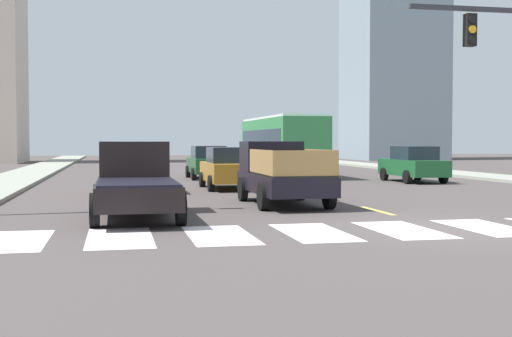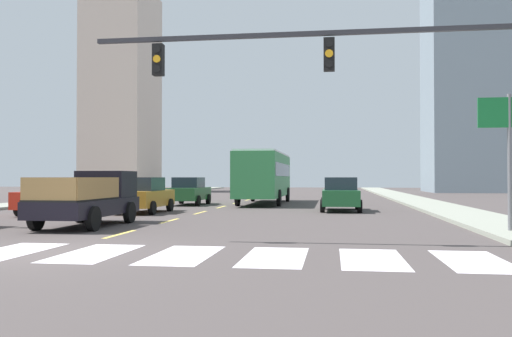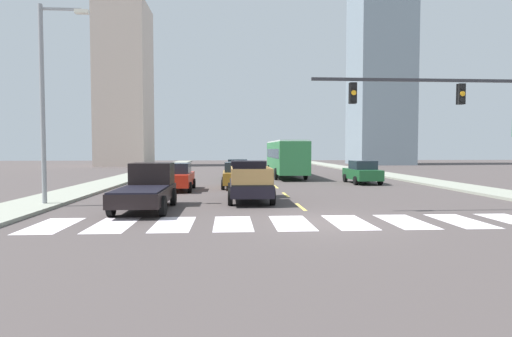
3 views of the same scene
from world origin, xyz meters
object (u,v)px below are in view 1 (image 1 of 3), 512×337
sedan_mid (208,162)px  pickup_stakebed (280,174)px  sedan_near_left (137,171)px  city_bus (281,141)px  sedan_near_right (228,168)px  pickup_dark (135,182)px  sedan_far (413,164)px

sedan_mid → pickup_stakebed: bearing=-90.2°
sedan_mid → sedan_near_left: (-3.95, -9.29, 0.00)m
city_bus → sedan_near_right: city_bus is taller
city_bus → sedan_mid: 5.07m
pickup_stakebed → sedan_near_right: pickup_stakebed is taller
pickup_stakebed → sedan_mid: (-0.31, 14.44, -0.08)m
pickup_dark → city_bus: bearing=67.9°
city_bus → sedan_near_left: (-8.42, -11.42, -1.09)m
pickup_dark → city_bus: (8.73, 19.45, 1.03)m
sedan_near_right → sedan_far: (9.49, 2.82, 0.00)m
pickup_dark → sedan_mid: (4.26, 17.31, -0.06)m
sedan_mid → sedan_near_right: same height
sedan_near_left → sedan_near_right: 4.08m
pickup_dark → sedan_near_left: pickup_dark is taller
city_bus → sedan_mid: size_ratio=2.45×
pickup_stakebed → sedan_far: pickup_stakebed is taller
pickup_stakebed → pickup_dark: (-4.58, -2.87, -0.02)m
pickup_stakebed → sedan_near_left: (-4.26, 5.15, -0.08)m
pickup_stakebed → sedan_near_left: pickup_stakebed is taller
city_bus → sedan_near_left: bearing=-126.8°
sedan_mid → sedan_far: bearing=-29.0°
city_bus → sedan_far: size_ratio=2.45×
sedan_mid → sedan_far: 10.47m
sedan_far → sedan_mid: bearing=152.0°
pickup_stakebed → sedan_far: 13.13m
city_bus → sedan_mid: bearing=-154.9°
city_bus → sedan_near_left: size_ratio=2.45×
city_bus → sedan_far: city_bus is taller
city_bus → pickup_stakebed: bearing=-104.5°
sedan_far → pickup_stakebed: bearing=-133.5°
pickup_stakebed → city_bus: bearing=75.2°
city_bus → sedan_near_left: 14.23m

